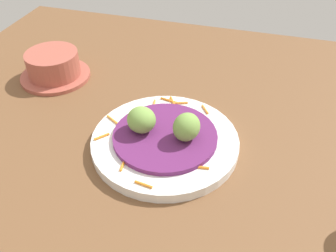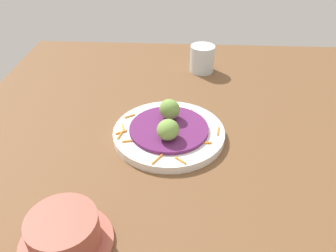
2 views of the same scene
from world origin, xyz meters
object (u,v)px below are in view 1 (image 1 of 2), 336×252
object	(u,v)px
terracotta_bowl	(54,66)
main_plate	(164,142)
guac_scoop_center	(187,127)
guac_scoop_left	(141,120)

from	to	relation	value
terracotta_bowl	main_plate	bearing A→B (deg)	63.38
terracotta_bowl	guac_scoop_center	bearing A→B (deg)	66.17
main_plate	guac_scoop_center	xyz separation A→B (cm)	(-0.03, 3.83, 4.10)
main_plate	guac_scoop_left	bearing A→B (deg)	-89.48
guac_scoop_left	terracotta_bowl	size ratio (longest dim) A/B	0.33
guac_scoop_left	guac_scoop_center	size ratio (longest dim) A/B	1.03
guac_scoop_center	guac_scoop_left	bearing A→B (deg)	-89.48
main_plate	guac_scoop_center	world-z (taller)	guac_scoop_center
main_plate	guac_scoop_left	size ratio (longest dim) A/B	5.06
main_plate	terracotta_bowl	xyz separation A→B (cm)	(-14.53, -28.99, 1.81)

